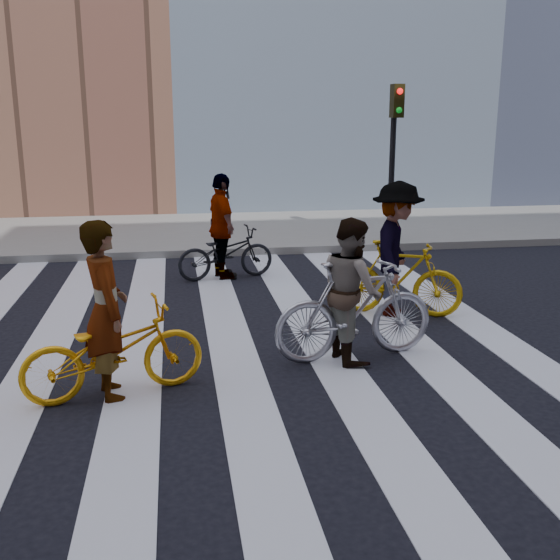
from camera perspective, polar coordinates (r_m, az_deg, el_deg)
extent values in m
plane|color=black|center=(8.17, -8.22, -5.43)|extent=(100.00, 100.00, 0.00)
cube|color=gray|center=(15.44, -8.85, 4.10)|extent=(100.00, 5.00, 0.15)
cube|color=silver|center=(8.32, -19.71, -5.74)|extent=(0.55, 10.00, 0.01)
cube|color=silver|center=(8.19, -12.09, -5.54)|extent=(0.55, 10.00, 0.01)
cube|color=silver|center=(8.20, -4.37, -5.23)|extent=(0.55, 10.00, 0.01)
cube|color=silver|center=(8.35, 3.20, -4.83)|extent=(0.55, 10.00, 0.01)
cube|color=silver|center=(8.65, 10.36, -4.38)|extent=(0.55, 10.00, 0.01)
cube|color=silver|center=(9.07, 16.94, -3.90)|extent=(0.55, 10.00, 0.01)
cylinder|color=black|center=(13.90, 9.70, 9.32)|extent=(0.12, 0.12, 3.20)
cube|color=black|center=(13.71, 10.15, 15.10)|extent=(0.22, 0.28, 0.65)
sphere|color=red|center=(13.58, 10.40, 15.86)|extent=(0.12, 0.12, 0.12)
sphere|color=#0CCC26|center=(13.57, 10.33, 14.34)|extent=(0.12, 0.12, 0.12)
imported|color=#FDA90E|center=(6.68, -14.29, -5.96)|extent=(1.89, 1.08, 0.94)
imported|color=#ADAEB8|center=(7.47, 6.56, -2.61)|extent=(1.97, 0.81, 1.15)
imported|color=#D09C0B|center=(9.21, 10.28, 0.15)|extent=(1.80, 1.15, 1.05)
imported|color=black|center=(11.20, -4.77, 2.35)|extent=(1.76, 0.94, 0.88)
imported|color=slate|center=(6.56, -14.94, -2.56)|extent=(0.58, 0.74, 1.77)
imported|color=slate|center=(7.39, 6.24, -0.84)|extent=(0.73, 0.88, 1.63)
imported|color=slate|center=(9.11, 10.10, 2.62)|extent=(1.12, 1.38, 1.87)
imported|color=slate|center=(11.11, -5.07, 4.63)|extent=(0.66, 1.12, 1.79)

